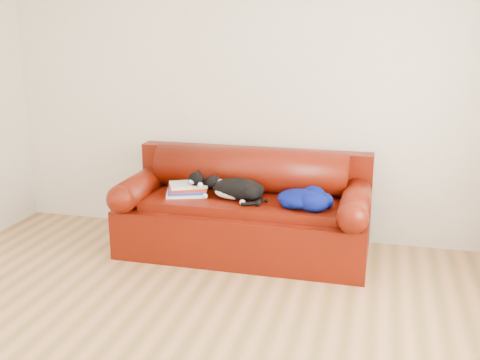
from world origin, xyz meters
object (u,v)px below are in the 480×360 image
(book_stack, at_px, (187,189))
(cat, at_px, (237,189))
(sofa_base, at_px, (244,226))
(blanket, at_px, (304,198))

(book_stack, distance_m, cat, 0.46)
(cat, bearing_deg, sofa_base, 82.98)
(sofa_base, bearing_deg, book_stack, -174.80)
(cat, relative_size, blanket, 1.12)
(book_stack, relative_size, cat, 0.66)
(sofa_base, bearing_deg, cat, -120.45)
(cat, height_order, blanket, cat)
(sofa_base, distance_m, book_stack, 0.59)
(sofa_base, xyz_separation_m, cat, (-0.04, -0.07, 0.35))
(book_stack, bearing_deg, blanket, -3.72)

